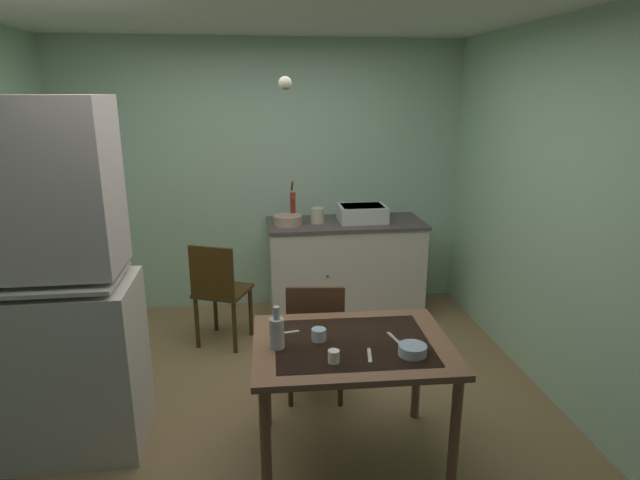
{
  "coord_description": "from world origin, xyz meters",
  "views": [
    {
      "loc": [
        -0.12,
        -3.11,
        2.09
      ],
      "look_at": [
        0.31,
        0.14,
        1.15
      ],
      "focal_mm": 29.42,
      "sensor_mm": 36.0,
      "label": 1
    }
  ],
  "objects_px": {
    "chair_far_side": "(315,335)",
    "glass_bottle": "(277,332)",
    "mixing_bowl_counter": "(288,220)",
    "hutch_cabinet": "(36,297)",
    "hand_pump": "(293,204)",
    "mug_dark": "(319,335)",
    "chair_by_counter": "(219,290)",
    "sink_basin": "(362,213)",
    "serving_bowl_wide": "(413,350)",
    "dining_table": "(352,358)"
  },
  "relations": [
    {
      "from": "hutch_cabinet",
      "to": "mug_dark",
      "type": "relative_size",
      "value": 25.02
    },
    {
      "from": "sink_basin",
      "to": "serving_bowl_wide",
      "type": "relative_size",
      "value": 2.93
    },
    {
      "from": "chair_far_side",
      "to": "glass_bottle",
      "type": "xyz_separation_m",
      "value": [
        -0.29,
        -0.66,
        0.36
      ]
    },
    {
      "from": "chair_far_side",
      "to": "chair_by_counter",
      "type": "relative_size",
      "value": 0.97
    },
    {
      "from": "glass_bottle",
      "to": "hand_pump",
      "type": "bearing_deg",
      "value": 83.06
    },
    {
      "from": "sink_basin",
      "to": "serving_bowl_wide",
      "type": "distance_m",
      "value": 2.31
    },
    {
      "from": "dining_table",
      "to": "glass_bottle",
      "type": "relative_size",
      "value": 4.7
    },
    {
      "from": "hutch_cabinet",
      "to": "hand_pump",
      "type": "relative_size",
      "value": 5.3
    },
    {
      "from": "sink_basin",
      "to": "serving_bowl_wide",
      "type": "xyz_separation_m",
      "value": [
        -0.21,
        -2.29,
        -0.21
      ]
    },
    {
      "from": "dining_table",
      "to": "mug_dark",
      "type": "distance_m",
      "value": 0.23
    },
    {
      "from": "chair_far_side",
      "to": "chair_by_counter",
      "type": "xyz_separation_m",
      "value": [
        -0.69,
        0.9,
        0.02
      ]
    },
    {
      "from": "serving_bowl_wide",
      "to": "glass_bottle",
      "type": "bearing_deg",
      "value": 166.12
    },
    {
      "from": "mixing_bowl_counter",
      "to": "chair_far_side",
      "type": "distance_m",
      "value": 1.49
    },
    {
      "from": "hutch_cabinet",
      "to": "mixing_bowl_counter",
      "type": "xyz_separation_m",
      "value": [
        1.55,
        1.71,
        -0.02
      ]
    },
    {
      "from": "chair_far_side",
      "to": "serving_bowl_wide",
      "type": "xyz_separation_m",
      "value": [
        0.42,
        -0.83,
        0.3
      ]
    },
    {
      "from": "sink_basin",
      "to": "dining_table",
      "type": "distance_m",
      "value": 2.19
    },
    {
      "from": "hand_pump",
      "to": "mug_dark",
      "type": "height_order",
      "value": "hand_pump"
    },
    {
      "from": "serving_bowl_wide",
      "to": "glass_bottle",
      "type": "relative_size",
      "value": 0.63
    },
    {
      "from": "chair_far_side",
      "to": "mug_dark",
      "type": "distance_m",
      "value": 0.67
    },
    {
      "from": "mixing_bowl_counter",
      "to": "hutch_cabinet",
      "type": "bearing_deg",
      "value": -132.11
    },
    {
      "from": "mixing_bowl_counter",
      "to": "serving_bowl_wide",
      "type": "relative_size",
      "value": 1.74
    },
    {
      "from": "chair_by_counter",
      "to": "hand_pump",
      "type": "bearing_deg",
      "value": 42.34
    },
    {
      "from": "dining_table",
      "to": "glass_bottle",
      "type": "distance_m",
      "value": 0.46
    },
    {
      "from": "chair_by_counter",
      "to": "mug_dark",
      "type": "distance_m",
      "value": 1.65
    },
    {
      "from": "mixing_bowl_counter",
      "to": "chair_far_side",
      "type": "xyz_separation_m",
      "value": [
        0.08,
        -1.41,
        -0.47
      ]
    },
    {
      "from": "mixing_bowl_counter",
      "to": "glass_bottle",
      "type": "distance_m",
      "value": 2.08
    },
    {
      "from": "chair_far_side",
      "to": "glass_bottle",
      "type": "relative_size",
      "value": 3.68
    },
    {
      "from": "hutch_cabinet",
      "to": "dining_table",
      "type": "relative_size",
      "value": 1.85
    },
    {
      "from": "hutch_cabinet",
      "to": "mug_dark",
      "type": "distance_m",
      "value": 1.61
    },
    {
      "from": "sink_basin",
      "to": "hand_pump",
      "type": "height_order",
      "value": "hand_pump"
    },
    {
      "from": "serving_bowl_wide",
      "to": "mixing_bowl_counter",
      "type": "bearing_deg",
      "value": 102.49
    },
    {
      "from": "serving_bowl_wide",
      "to": "mug_dark",
      "type": "distance_m",
      "value": 0.52
    },
    {
      "from": "mixing_bowl_counter",
      "to": "serving_bowl_wide",
      "type": "xyz_separation_m",
      "value": [
        0.5,
        -2.24,
        -0.18
      ]
    },
    {
      "from": "sink_basin",
      "to": "hand_pump",
      "type": "relative_size",
      "value": 1.13
    },
    {
      "from": "hutch_cabinet",
      "to": "chair_far_side",
      "type": "bearing_deg",
      "value": 10.4
    },
    {
      "from": "chair_by_counter",
      "to": "serving_bowl_wide",
      "type": "distance_m",
      "value": 2.07
    },
    {
      "from": "serving_bowl_wide",
      "to": "mug_dark",
      "type": "bearing_deg",
      "value": 153.73
    },
    {
      "from": "glass_bottle",
      "to": "mug_dark",
      "type": "bearing_deg",
      "value": 13.7
    },
    {
      "from": "mug_dark",
      "to": "glass_bottle",
      "type": "height_order",
      "value": "glass_bottle"
    },
    {
      "from": "mixing_bowl_counter",
      "to": "sink_basin",
      "type": "bearing_deg",
      "value": 4.07
    },
    {
      "from": "hutch_cabinet",
      "to": "chair_by_counter",
      "type": "distance_m",
      "value": 1.59
    },
    {
      "from": "hutch_cabinet",
      "to": "chair_by_counter",
      "type": "bearing_deg",
      "value": 52.02
    },
    {
      "from": "serving_bowl_wide",
      "to": "sink_basin",
      "type": "bearing_deg",
      "value": 84.87
    },
    {
      "from": "chair_by_counter",
      "to": "sink_basin",
      "type": "bearing_deg",
      "value": 23.2
    },
    {
      "from": "hand_pump",
      "to": "dining_table",
      "type": "height_order",
      "value": "hand_pump"
    },
    {
      "from": "chair_far_side",
      "to": "serving_bowl_wide",
      "type": "bearing_deg",
      "value": -63.38
    },
    {
      "from": "sink_basin",
      "to": "chair_by_counter",
      "type": "height_order",
      "value": "sink_basin"
    },
    {
      "from": "mug_dark",
      "to": "serving_bowl_wide",
      "type": "bearing_deg",
      "value": -26.27
    },
    {
      "from": "sink_basin",
      "to": "dining_table",
      "type": "height_order",
      "value": "sink_basin"
    },
    {
      "from": "mixing_bowl_counter",
      "to": "serving_bowl_wide",
      "type": "bearing_deg",
      "value": -77.51
    }
  ]
}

